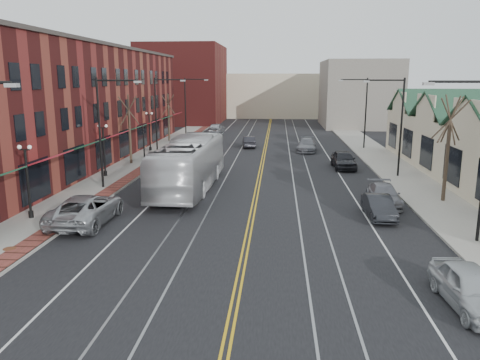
% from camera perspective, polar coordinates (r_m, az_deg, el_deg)
% --- Properties ---
extents(ground, '(160.00, 160.00, 0.00)m').
position_cam_1_polar(ground, '(18.99, -0.25, -12.98)').
color(ground, black).
rests_on(ground, ground).
extents(sidewalk_left, '(4.00, 120.00, 0.15)m').
position_cam_1_polar(sidewalk_left, '(40.28, -14.99, 0.39)').
color(sidewalk_left, gray).
rests_on(sidewalk_left, ground).
extents(sidewalk_right, '(4.00, 120.00, 0.15)m').
position_cam_1_polar(sidewalk_right, '(39.39, 20.04, -0.21)').
color(sidewalk_right, gray).
rests_on(sidewalk_right, ground).
extents(building_left, '(10.00, 50.00, 11.00)m').
position_cam_1_polar(building_left, '(48.69, -20.45, 8.48)').
color(building_left, maroon).
rests_on(building_left, ground).
extents(backdrop_left, '(14.00, 18.00, 14.00)m').
position_cam_1_polar(backdrop_left, '(88.84, -6.83, 11.52)').
color(backdrop_left, maroon).
rests_on(backdrop_left, ground).
extents(backdrop_mid, '(22.00, 14.00, 9.00)m').
position_cam_1_polar(backdrop_mid, '(102.18, 3.89, 10.27)').
color(backdrop_mid, beige).
rests_on(backdrop_mid, ground).
extents(backdrop_right, '(12.00, 16.00, 11.00)m').
position_cam_1_polar(backdrop_right, '(83.25, 14.23, 10.15)').
color(backdrop_right, slate).
rests_on(backdrop_right, ground).
extents(streetlight_l_1, '(3.33, 0.25, 8.00)m').
position_cam_1_polar(streetlight_l_1, '(35.52, -16.12, 6.86)').
color(streetlight_l_1, black).
rests_on(streetlight_l_1, sidewalk_left).
extents(streetlight_l_2, '(3.33, 0.25, 8.00)m').
position_cam_1_polar(streetlight_l_2, '(50.77, -9.74, 8.66)').
color(streetlight_l_2, black).
rests_on(streetlight_l_2, sidewalk_left).
extents(streetlight_l_3, '(3.33, 0.25, 8.00)m').
position_cam_1_polar(streetlight_l_3, '(66.37, -6.31, 9.58)').
color(streetlight_l_3, black).
rests_on(streetlight_l_3, sidewalk_left).
extents(streetlight_r_0, '(3.33, 0.25, 8.00)m').
position_cam_1_polar(streetlight_r_0, '(25.20, 27.01, 3.94)').
color(streetlight_r_0, black).
rests_on(streetlight_r_0, sidewalk_right).
extents(streetlight_r_1, '(3.33, 0.25, 8.00)m').
position_cam_1_polar(streetlight_r_1, '(40.37, 18.51, 7.31)').
color(streetlight_r_1, black).
rests_on(streetlight_r_1, sidewalk_right).
extents(streetlight_r_2, '(3.33, 0.25, 8.00)m').
position_cam_1_polar(streetlight_r_2, '(56.01, 14.66, 8.77)').
color(streetlight_r_2, black).
rests_on(streetlight_r_2, sidewalk_right).
extents(lamppost_l_1, '(0.84, 0.28, 4.27)m').
position_cam_1_polar(lamppost_l_1, '(29.48, -24.43, -0.37)').
color(lamppost_l_1, black).
rests_on(lamppost_l_1, sidewalk_left).
extents(lamppost_l_2, '(0.84, 0.28, 4.27)m').
position_cam_1_polar(lamppost_l_2, '(40.19, -16.23, 3.37)').
color(lamppost_l_2, black).
rests_on(lamppost_l_2, sidewalk_left).
extents(lamppost_l_3, '(0.84, 0.28, 4.27)m').
position_cam_1_polar(lamppost_l_3, '(53.39, -10.94, 5.74)').
color(lamppost_l_3, black).
rests_on(lamppost_l_3, sidewalk_left).
extents(tree_left_near, '(1.78, 1.37, 6.48)m').
position_cam_1_polar(tree_left_near, '(45.54, -13.32, 6.20)').
color(tree_left_near, '#382B21').
rests_on(tree_left_near, sidewalk_left).
extents(tree_left_far, '(1.66, 1.28, 6.02)m').
position_cam_1_polar(tree_left_far, '(60.92, -8.70, 7.63)').
color(tree_left_far, '#382B21').
rests_on(tree_left_far, sidewalk_left).
extents(tree_right_mid, '(1.90, 1.46, 6.93)m').
position_cam_1_polar(tree_right_mid, '(33.28, 24.01, 3.72)').
color(tree_right_mid, '#382B21').
rests_on(tree_right_mid, sidewalk_right).
extents(manhole_mid, '(0.60, 0.60, 0.02)m').
position_cam_1_polar(manhole_mid, '(25.06, -26.28, -7.51)').
color(manhole_mid, '#592D19').
rests_on(manhole_mid, sidewalk_left).
extents(manhole_far, '(0.60, 0.60, 0.02)m').
position_cam_1_polar(manhole_far, '(29.22, -21.32, -4.34)').
color(manhole_far, '#592D19').
rests_on(manhole_far, sidewalk_left).
extents(traffic_signal, '(0.18, 0.15, 3.80)m').
position_cam_1_polar(traffic_signal, '(43.22, -11.64, 4.40)').
color(traffic_signal, black).
rests_on(traffic_signal, sidewalk_left).
extents(transit_bus, '(3.48, 13.63, 3.78)m').
position_cam_1_polar(transit_bus, '(34.70, -6.18, 1.91)').
color(transit_bus, silver).
rests_on(transit_bus, ground).
extents(parked_suv, '(2.84, 6.08, 1.68)m').
position_cam_1_polar(parked_suv, '(27.97, -18.21, -3.38)').
color(parked_suv, '#9EA0A4').
rests_on(parked_suv, ground).
extents(parked_car_a, '(2.08, 4.53, 1.50)m').
position_cam_1_polar(parked_car_a, '(19.10, 26.35, -11.70)').
color(parked_car_a, silver).
rests_on(parked_car_a, ground).
extents(parked_car_b, '(1.48, 4.07, 1.33)m').
position_cam_1_polar(parked_car_b, '(28.85, 16.57, -3.16)').
color(parked_car_b, black).
rests_on(parked_car_b, ground).
extents(parked_car_c, '(2.06, 4.64, 1.33)m').
position_cam_1_polar(parked_car_c, '(31.87, 17.13, -1.76)').
color(parked_car_c, slate).
rests_on(parked_car_c, ground).
extents(parked_car_d, '(2.07, 4.83, 1.63)m').
position_cam_1_polar(parked_car_d, '(43.82, 12.50, 2.44)').
color(parked_car_d, '#222328').
rests_on(parked_car_d, ground).
extents(distant_car_left, '(1.87, 4.16, 1.32)m').
position_cam_1_polar(distant_car_left, '(56.04, 1.09, 4.68)').
color(distant_car_left, '#222227').
rests_on(distant_car_left, ground).
extents(distant_car_right, '(2.56, 5.20, 1.45)m').
position_cam_1_polar(distant_car_right, '(53.40, 8.16, 4.25)').
color(distant_car_right, slate).
rests_on(distant_car_right, ground).
extents(distant_car_far, '(2.36, 4.80, 1.57)m').
position_cam_1_polar(distant_car_far, '(70.37, -2.89, 6.33)').
color(distant_car_far, '#9C9DA3').
rests_on(distant_car_far, ground).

